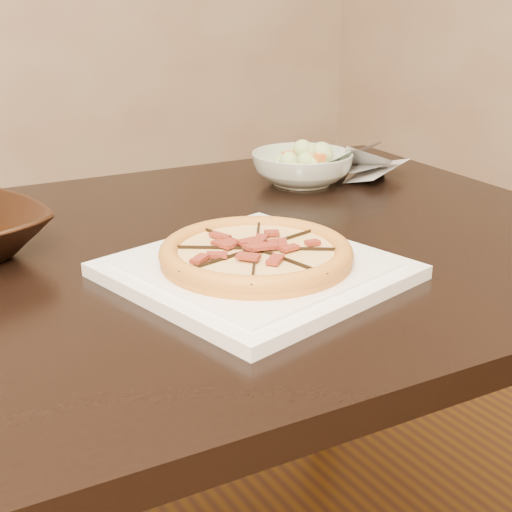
% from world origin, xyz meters
% --- Properties ---
extents(dining_table, '(1.51, 1.03, 0.75)m').
position_xyz_m(dining_table, '(0.17, 0.14, 0.65)').
color(dining_table, black).
rests_on(dining_table, floor).
extents(plate, '(0.39, 0.39, 0.02)m').
position_xyz_m(plate, '(0.26, -0.02, 0.76)').
color(plate, white).
rests_on(plate, dining_table).
extents(pizza, '(0.25, 0.25, 0.03)m').
position_xyz_m(pizza, '(0.26, -0.02, 0.78)').
color(pizza, orange).
rests_on(pizza, plate).
extents(salad_bowl, '(0.25, 0.25, 0.06)m').
position_xyz_m(salad_bowl, '(0.59, 0.34, 0.78)').
color(salad_bowl, '#BAC6BD').
rests_on(salad_bowl, dining_table).
extents(salad, '(0.11, 0.10, 0.04)m').
position_xyz_m(salad, '(0.59, 0.34, 0.83)').
color(salad, '#BDD97B').
rests_on(salad, salad_bowl).
extents(cling_film, '(0.18, 0.15, 0.05)m').
position_xyz_m(cling_film, '(0.71, 0.33, 0.78)').
color(cling_film, silver).
rests_on(cling_film, dining_table).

